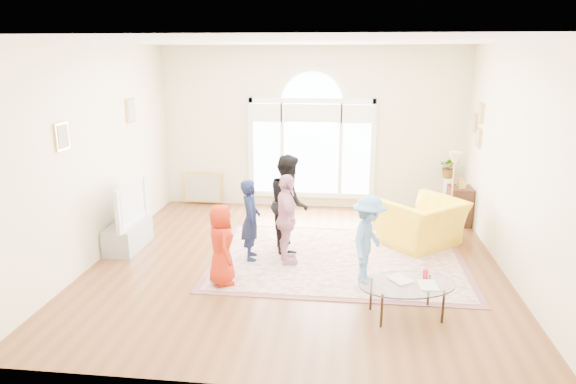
# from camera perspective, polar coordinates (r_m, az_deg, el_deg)

# --- Properties ---
(ground) EXTENTS (6.00, 6.00, 0.00)m
(ground) POSITION_cam_1_polar(r_m,az_deg,el_deg) (7.79, 0.91, -7.86)
(ground) COLOR brown
(ground) RESTS_ON ground
(room_shell) EXTENTS (6.00, 6.00, 6.00)m
(room_shell) POSITION_cam_1_polar(r_m,az_deg,el_deg) (10.10, 2.62, 6.74)
(room_shell) COLOR beige
(room_shell) RESTS_ON ground
(area_rug) EXTENTS (3.60, 2.60, 0.02)m
(area_rug) POSITION_cam_1_polar(r_m,az_deg,el_deg) (7.94, 5.59, -7.39)
(area_rug) COLOR #C2B898
(area_rug) RESTS_ON ground
(rug_border) EXTENTS (3.80, 2.80, 0.01)m
(rug_border) POSITION_cam_1_polar(r_m,az_deg,el_deg) (7.94, 5.59, -7.42)
(rug_border) COLOR brown
(rug_border) RESTS_ON ground
(tv_console) EXTENTS (0.45, 1.00, 0.42)m
(tv_console) POSITION_cam_1_polar(r_m,az_deg,el_deg) (8.67, -17.33, -4.63)
(tv_console) COLOR #9A9CA2
(tv_console) RESTS_ON ground
(television) EXTENTS (0.18, 1.17, 0.67)m
(television) POSITION_cam_1_polar(r_m,az_deg,el_deg) (8.51, -17.57, -1.17)
(television) COLOR black
(television) RESTS_ON tv_console
(coffee_table) EXTENTS (1.31, 1.01, 0.54)m
(coffee_table) POSITION_cam_1_polar(r_m,az_deg,el_deg) (6.31, 13.10, -10.04)
(coffee_table) COLOR silver
(coffee_table) RESTS_ON ground
(armchair) EXTENTS (1.56, 1.55, 0.76)m
(armchair) POSITION_cam_1_polar(r_m,az_deg,el_deg) (8.62, 14.72, -3.34)
(armchair) COLOR yellow
(armchair) RESTS_ON ground
(side_cabinet) EXTENTS (0.40, 0.50, 0.70)m
(side_cabinet) POSITION_cam_1_polar(r_m,az_deg,el_deg) (9.88, 18.48, -1.46)
(side_cabinet) COLOR black
(side_cabinet) RESTS_ON ground
(floor_lamp) EXTENTS (0.25, 0.25, 1.51)m
(floor_lamp) POSITION_cam_1_polar(r_m,az_deg,el_deg) (8.76, 18.01, 2.80)
(floor_lamp) COLOR black
(floor_lamp) RESTS_ON ground
(plant_pedestal) EXTENTS (0.20, 0.20, 0.70)m
(plant_pedestal) POSITION_cam_1_polar(r_m,az_deg,el_deg) (10.54, 17.31, -0.35)
(plant_pedestal) COLOR white
(plant_pedestal) RESTS_ON ground
(potted_plant) EXTENTS (0.44, 0.40, 0.44)m
(potted_plant) POSITION_cam_1_polar(r_m,az_deg,el_deg) (10.41, 17.55, 2.68)
(potted_plant) COLOR #33722D
(potted_plant) RESTS_ON plant_pedestal
(leaning_picture) EXTENTS (0.80, 0.14, 0.62)m
(leaning_picture) POSITION_cam_1_polar(r_m,az_deg,el_deg) (10.89, -9.31, -1.27)
(leaning_picture) COLOR tan
(leaning_picture) RESTS_ON ground
(child_red) EXTENTS (0.54, 0.64, 1.11)m
(child_red) POSITION_cam_1_polar(r_m,az_deg,el_deg) (6.95, -7.43, -5.81)
(child_red) COLOR #AF240E
(child_red) RESTS_ON area_rug
(child_navy) EXTENTS (0.37, 0.50, 1.23)m
(child_navy) POSITION_cam_1_polar(r_m,az_deg,el_deg) (7.71, -4.17, -3.09)
(child_navy) COLOR #121B3B
(child_navy) RESTS_ON area_rug
(child_black) EXTENTS (0.73, 0.85, 1.53)m
(child_black) POSITION_cam_1_polar(r_m,az_deg,el_deg) (8.05, 0.08, -1.16)
(child_black) COLOR black
(child_black) RESTS_ON area_rug
(child_pink) EXTENTS (0.50, 0.85, 1.35)m
(child_pink) POSITION_cam_1_polar(r_m,az_deg,el_deg) (7.52, -0.15, -3.07)
(child_pink) COLOR pink
(child_pink) RESTS_ON area_rug
(child_blue) EXTENTS (0.69, 0.90, 1.23)m
(child_blue) POSITION_cam_1_polar(r_m,az_deg,el_deg) (6.96, 8.93, -5.30)
(child_blue) COLOR #598DC1
(child_blue) RESTS_ON area_rug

